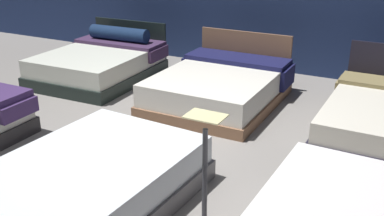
# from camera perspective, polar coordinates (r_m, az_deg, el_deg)

# --- Properties ---
(ground_plane) EXTENTS (18.00, 18.00, 0.02)m
(ground_plane) POSITION_cam_1_polar(r_m,az_deg,el_deg) (4.99, -4.83, -6.01)
(ground_plane) COLOR gray
(bed_1) EXTENTS (1.57, 2.18, 0.45)m
(bed_1) POSITION_cam_1_polar(r_m,az_deg,el_deg) (4.10, -13.32, -9.51)
(bed_1) COLOR #514F51
(bed_1) RESTS_ON ground_plane
(bed_3) EXTENTS (1.63, 2.02, 0.82)m
(bed_3) POSITION_cam_1_polar(r_m,az_deg,el_deg) (7.58, -11.50, 5.63)
(bed_3) COLOR black
(bed_3) RESTS_ON ground_plane
(bed_4) EXTENTS (1.65, 2.04, 0.85)m
(bed_4) POSITION_cam_1_polar(r_m,az_deg,el_deg) (6.38, 3.57, 2.77)
(bed_4) COLOR brown
(bed_4) RESTS_ON ground_plane
(price_sign) EXTENTS (0.28, 0.24, 1.08)m
(price_sign) POSITION_cam_1_polar(r_m,az_deg,el_deg) (3.49, 1.60, -11.02)
(price_sign) COLOR #3F3F44
(price_sign) RESTS_ON ground_plane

